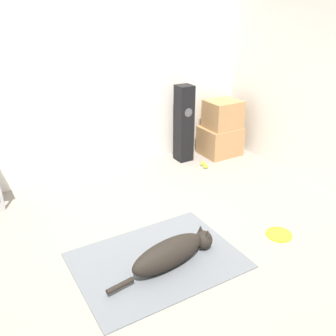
{
  "coord_description": "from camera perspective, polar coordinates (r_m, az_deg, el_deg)",
  "views": [
    {
      "loc": [
        -1.3,
        -2.5,
        2.22
      ],
      "look_at": [
        0.65,
        0.81,
        0.45
      ],
      "focal_mm": 40.0,
      "sensor_mm": 36.0,
      "label": 1
    }
  ],
  "objects": [
    {
      "name": "frisbee",
      "position": [
        4.03,
        16.54,
        -9.66
      ],
      "size": [
        0.26,
        0.26,
        0.03
      ],
      "color": "yellow",
      "rests_on": "ground_plane"
    },
    {
      "name": "floor_speaker",
      "position": [
        5.41,
        2.44,
        6.75
      ],
      "size": [
        0.22,
        0.22,
        1.11
      ],
      "color": "black",
      "rests_on": "ground_plane"
    },
    {
      "name": "cardboard_box_lower",
      "position": [
        5.78,
        7.92,
        4.15
      ],
      "size": [
        0.56,
        0.49,
        0.43
      ],
      "color": "#A87A4C",
      "rests_on": "ground_plane"
    },
    {
      "name": "area_rug",
      "position": [
        3.55,
        -1.64,
        -13.86
      ],
      "size": [
        1.48,
        1.09,
        0.01
      ],
      "color": "slate",
      "rests_on": "ground_plane"
    },
    {
      "name": "tennis_ball_by_boxes",
      "position": [
        5.32,
        5.79,
        0.29
      ],
      "size": [
        0.07,
        0.07,
        0.07
      ],
      "color": "#C6E033",
      "rests_on": "ground_plane"
    },
    {
      "name": "cardboard_box_upper",
      "position": [
        5.65,
        8.36,
        8.1
      ],
      "size": [
        0.48,
        0.42,
        0.41
      ],
      "color": "#A87A4C",
      "rests_on": "cardboard_box_lower"
    },
    {
      "name": "ground_plane",
      "position": [
        3.59,
        -2.46,
        -13.48
      ],
      "size": [
        12.0,
        12.0,
        0.0
      ],
      "primitive_type": "plane",
      "color": "gray"
    },
    {
      "name": "tennis_ball_near_speaker",
      "position": [
        5.4,
        5.31,
        0.69
      ],
      "size": [
        0.07,
        0.07,
        0.07
      ],
      "color": "#C6E033",
      "rests_on": "ground_plane"
    },
    {
      "name": "wall_back",
      "position": [
        4.88,
        -14.83,
        12.75
      ],
      "size": [
        8.0,
        0.06,
        2.55
      ],
      "color": "silver",
      "rests_on": "ground_plane"
    },
    {
      "name": "dog",
      "position": [
        3.42,
        0.64,
        -12.73
      ],
      "size": [
        1.14,
        0.33,
        0.27
      ],
      "color": "black",
      "rests_on": "area_rug"
    }
  ]
}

